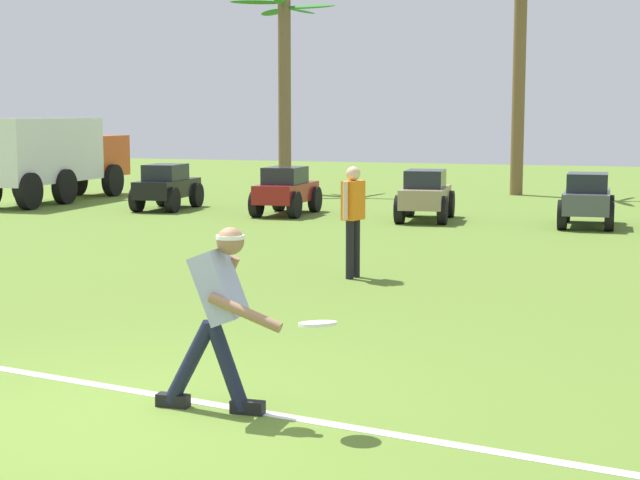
% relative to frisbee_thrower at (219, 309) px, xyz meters
% --- Properties ---
extents(ground_plane, '(80.00, 80.00, 0.00)m').
position_rel_frisbee_thrower_xyz_m(ground_plane, '(-0.58, -0.36, -0.80)').
color(ground_plane, olive).
extents(field_line_paint, '(19.15, 2.89, 0.01)m').
position_rel_frisbee_thrower_xyz_m(field_line_paint, '(-0.58, 0.20, -0.80)').
color(field_line_paint, white).
rests_on(field_line_paint, ground_plane).
extents(frisbee_thrower, '(1.11, 0.47, 1.42)m').
position_rel_frisbee_thrower_xyz_m(frisbee_thrower, '(0.00, 0.00, 0.00)').
color(frisbee_thrower, '#191E38').
rests_on(frisbee_thrower, ground_plane).
extents(frisbee_in_flight, '(0.39, 0.39, 0.05)m').
position_rel_frisbee_thrower_xyz_m(frisbee_in_flight, '(0.85, -0.15, -0.02)').
color(frisbee_in_flight, white).
extents(teammate_near_sideline, '(0.26, 0.50, 1.56)m').
position_rel_frisbee_thrower_xyz_m(teammate_near_sideline, '(-1.00, 6.27, 0.14)').
color(teammate_near_sideline, black).
rests_on(teammate_near_sideline, ground_plane).
extents(parked_car_slot_a, '(1.30, 2.28, 1.10)m').
position_rel_frisbee_thrower_xyz_m(parked_car_slot_a, '(-8.44, 14.39, -0.23)').
color(parked_car_slot_a, black).
rests_on(parked_car_slot_a, ground_plane).
extents(parked_car_slot_b, '(1.20, 2.25, 1.10)m').
position_rel_frisbee_thrower_xyz_m(parked_car_slot_b, '(-5.25, 14.21, -0.23)').
color(parked_car_slot_b, maroon).
rests_on(parked_car_slot_b, ground_plane).
extents(parked_car_slot_c, '(1.34, 2.29, 1.10)m').
position_rel_frisbee_thrower_xyz_m(parked_car_slot_c, '(-1.93, 14.08, -0.23)').
color(parked_car_slot_c, '#998466').
rests_on(parked_car_slot_c, ground_plane).
extents(parked_car_slot_d, '(1.21, 2.25, 1.10)m').
position_rel_frisbee_thrower_xyz_m(parked_car_slot_d, '(1.46, 14.07, -0.23)').
color(parked_car_slot_d, '#474C51').
rests_on(parked_car_slot_d, ground_plane).
extents(box_truck, '(1.78, 5.98, 2.20)m').
position_rel_frisbee_thrower_xyz_m(box_truck, '(-12.26, 15.32, 0.43)').
color(box_truck, '#CC4C19').
rests_on(box_truck, ground_plane).
extents(palm_tree_far_left, '(3.04, 3.50, 5.74)m').
position_rel_frisbee_thrower_xyz_m(palm_tree_far_left, '(-7.76, 20.28, 2.49)').
color(palm_tree_far_left, brown).
rests_on(palm_tree_far_left, ground_plane).
extents(palm_tree_left_of_centre, '(3.04, 3.11, 6.25)m').
position_rel_frisbee_thrower_xyz_m(palm_tree_left_of_centre, '(-1.20, 21.83, 2.78)').
color(palm_tree_left_of_centre, brown).
rests_on(palm_tree_left_of_centre, ground_plane).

